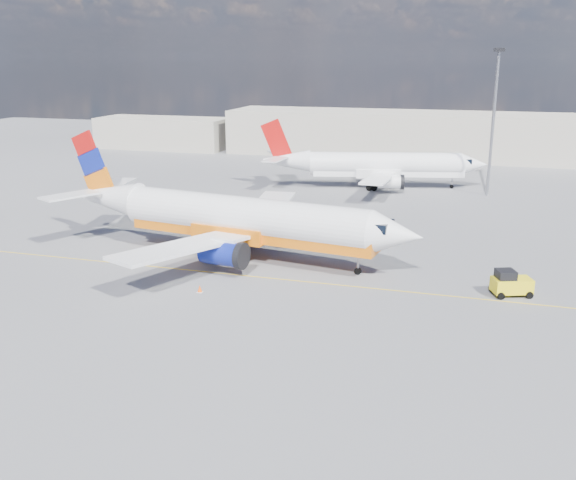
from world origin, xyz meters
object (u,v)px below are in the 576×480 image
(main_jet, at_px, (234,218))
(traffic_cone, at_px, (200,289))
(gse_tug, at_px, (511,283))
(second_jet, at_px, (377,165))

(main_jet, distance_m, traffic_cone, 10.08)
(main_jet, distance_m, gse_tug, 24.30)
(second_jet, xyz_separation_m, traffic_cone, (-6.79, -45.32, -2.89))
(main_jet, height_order, second_jet, main_jet)
(main_jet, relative_size, traffic_cone, 61.32)
(main_jet, height_order, gse_tug, main_jet)
(second_jet, bearing_deg, main_jet, -115.26)
(traffic_cone, bearing_deg, second_jet, 81.48)
(gse_tug, bearing_deg, traffic_cone, 173.92)
(second_jet, distance_m, traffic_cone, 45.92)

